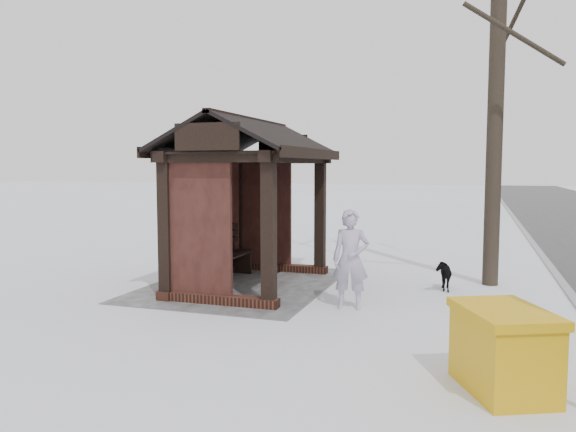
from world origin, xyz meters
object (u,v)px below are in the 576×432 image
(bus_shelter, at_px, (243,169))
(pedestrian, at_px, (351,259))
(dog, at_px, (443,274))
(grit_bin, at_px, (503,350))

(bus_shelter, relative_size, pedestrian, 2.32)
(pedestrian, bearing_deg, dog, 45.66)
(pedestrian, height_order, dog, pedestrian)
(bus_shelter, bearing_deg, grit_bin, 49.04)
(bus_shelter, distance_m, pedestrian, 2.85)
(bus_shelter, xyz_separation_m, grit_bin, (3.78, 4.36, -1.74))
(grit_bin, bearing_deg, pedestrian, -166.92)
(bus_shelter, bearing_deg, pedestrian, 64.69)
(grit_bin, bearing_deg, bus_shelter, -155.67)
(bus_shelter, xyz_separation_m, dog, (-0.76, 3.54, -1.88))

